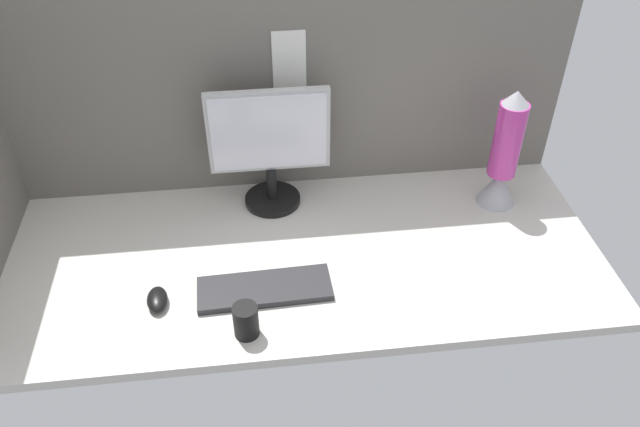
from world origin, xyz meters
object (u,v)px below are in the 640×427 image
keyboard (265,289)px  lava_lamp (504,158)px  monitor (269,144)px  mouse (157,300)px  mug_black_travel (246,321)px

keyboard → lava_lamp: lava_lamp is taller
monitor → lava_lamp: 73.01cm
monitor → keyboard: (-4.76, -41.07, -20.72)cm
keyboard → mouse: size_ratio=3.85×
keyboard → mouse: (-29.12, -1.28, 0.70)cm
mouse → mug_black_travel: size_ratio=1.01×
keyboard → lava_lamp: 85.00cm
mouse → mug_black_travel: 27.36cm
keyboard → monitor: bearing=81.6°
monitor → keyboard: size_ratio=1.08×
monitor → mouse: bearing=-128.7°
monitor → keyboard: bearing=-96.6°
monitor → mug_black_travel: bearing=-100.3°
monitor → lava_lamp: size_ratio=1.00×
mouse → lava_lamp: (106.19, 33.47, 15.14)cm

